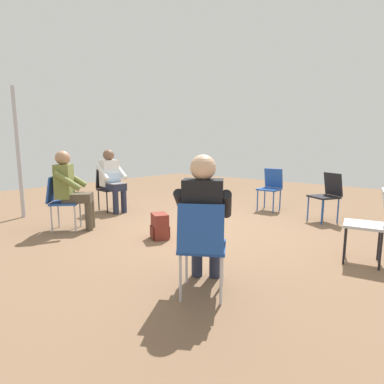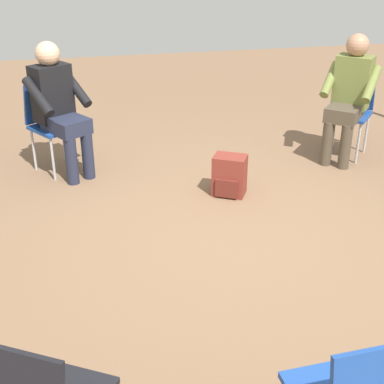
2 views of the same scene
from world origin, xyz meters
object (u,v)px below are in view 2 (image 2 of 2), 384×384
object	(u,v)px
chair_southwest	(351,107)
person_in_olive	(349,92)
chair_southeast	(51,120)
person_in_black	(58,103)
backpack_near_laptop_user	(230,178)

from	to	relation	value
chair_southwest	person_in_olive	world-z (taller)	person_in_olive
chair_southwest	chair_southeast	bearing A→B (deg)	37.52
chair_southwest	person_in_olive	size ratio (longest dim) A/B	0.69
person_in_olive	person_in_black	world-z (taller)	same
person_in_olive	chair_southeast	bearing A→B (deg)	34.91
chair_southwest	backpack_near_laptop_user	xyz separation A→B (m)	(1.49, 0.69, -0.34)
person_in_black	person_in_olive	bearing A→B (deg)	142.61
chair_southeast	person_in_olive	bearing A→B (deg)	140.00
chair_southwest	person_in_black	bearing A→B (deg)	40.13
chair_southeast	backpack_near_laptop_user	xyz separation A→B (m)	(-1.50, 0.94, -0.34)
backpack_near_laptop_user	person_in_olive	bearing A→B (deg)	-157.49
person_in_olive	person_in_black	xyz separation A→B (m)	(2.79, -0.23, 0.00)
backpack_near_laptop_user	chair_southwest	bearing A→B (deg)	-155.02
person_in_black	chair_southwest	bearing A→B (deg)	145.22
chair_southeast	backpack_near_laptop_user	distance (m)	1.81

